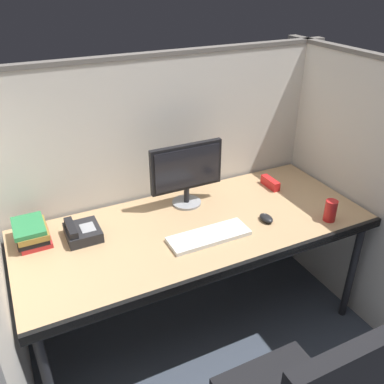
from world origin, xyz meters
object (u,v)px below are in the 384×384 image
at_px(desk, 197,234).
at_px(red_stapler, 270,183).
at_px(soda_can, 330,211).
at_px(book_stack, 32,233).
at_px(keyboard_main, 209,236).
at_px(monitor_center, 187,171).
at_px(desk_phone, 82,232).
at_px(computer_mouse, 266,218).

height_order(desk, red_stapler, red_stapler).
distance_m(desk, soda_can, 0.74).
distance_m(desk, red_stapler, 0.65).
height_order(desk, book_stack, book_stack).
bearing_deg(soda_can, keyboard_main, 168.15).
bearing_deg(desk, book_stack, 163.35).
distance_m(keyboard_main, soda_can, 0.69).
distance_m(monitor_center, keyboard_main, 0.42).
relative_size(keyboard_main, red_stapler, 2.87).
height_order(book_stack, red_stapler, book_stack).
xyz_separation_m(monitor_center, soda_can, (0.63, -0.50, -0.15)).
height_order(desk_phone, book_stack, book_stack).
bearing_deg(desk, soda_can, -21.22).
bearing_deg(soda_can, desk_phone, 161.08).
height_order(monitor_center, desk_phone, monitor_center).
bearing_deg(keyboard_main, desk, 93.24).
height_order(soda_can, red_stapler, soda_can).
relative_size(computer_mouse, soda_can, 0.79).
distance_m(keyboard_main, red_stapler, 0.69).
distance_m(soda_can, desk_phone, 1.33).
distance_m(keyboard_main, computer_mouse, 0.36).
relative_size(desk_phone, book_stack, 0.89).
bearing_deg(computer_mouse, desk_phone, 163.13).
bearing_deg(desk_phone, computer_mouse, -16.87).
bearing_deg(desk, desk_phone, 163.87).
xyz_separation_m(monitor_center, computer_mouse, (0.31, -0.36, -0.20)).
bearing_deg(soda_can, computer_mouse, 155.26).
height_order(desk, soda_can, soda_can).
bearing_deg(monitor_center, soda_can, -38.73).
relative_size(computer_mouse, book_stack, 0.45).
bearing_deg(book_stack, red_stapler, -1.82).
height_order(computer_mouse, desk_phone, desk_phone).
relative_size(keyboard_main, soda_can, 3.52).
xyz_separation_m(desk, desk_phone, (-0.58, 0.17, 0.08)).
bearing_deg(soda_can, desk, 158.78).
bearing_deg(computer_mouse, monitor_center, 131.09).
distance_m(desk, desk_phone, 0.61).
bearing_deg(monitor_center, red_stapler, -4.31).
distance_m(desk, keyboard_main, 0.14).
bearing_deg(red_stapler, book_stack, 178.18).
distance_m(monitor_center, desk_phone, 0.66).
bearing_deg(desk, keyboard_main, -86.76).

